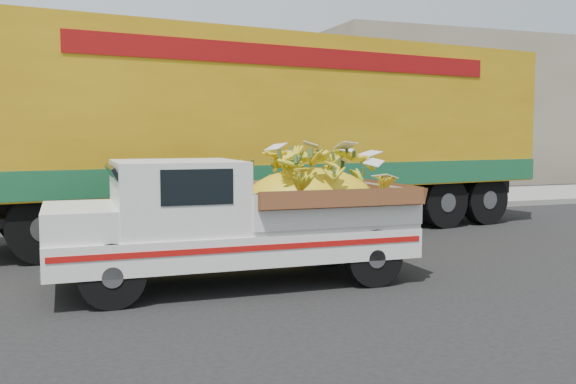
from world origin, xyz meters
name	(u,v)px	position (x,y,z in m)	size (l,w,h in m)	color
ground	(296,280)	(0.00, 0.00, 0.00)	(100.00, 100.00, 0.00)	black
curb	(194,218)	(0.00, 6.48, 0.07)	(60.00, 0.25, 0.15)	gray
sidewalk	(177,208)	(0.00, 8.58, 0.07)	(60.00, 4.00, 0.14)	gray
building_right	(468,112)	(14.00, 15.48, 3.00)	(14.00, 6.00, 6.00)	gray
pickup_truck	(260,217)	(-0.49, 0.06, 0.88)	(4.70, 1.80, 1.64)	black
semi_trailer	(276,127)	(1.13, 4.04, 2.12)	(12.06, 4.15, 3.80)	black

